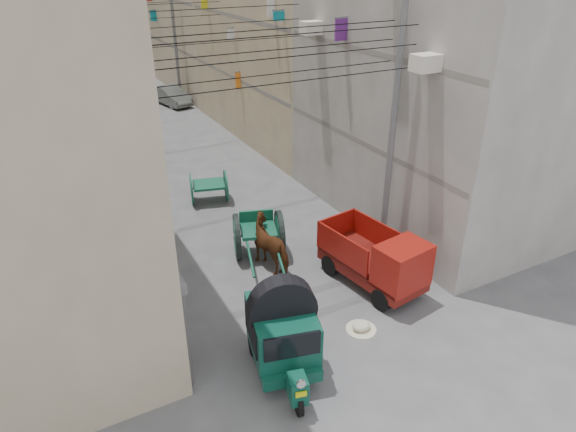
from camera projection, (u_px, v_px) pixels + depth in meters
ground at (416, 422)px, 11.06m from camera, size 140.00×140.00×0.00m
shutters_left at (119, 208)px, 16.87m from camera, size 0.18×14.40×2.88m
signboards at (144, 73)px, 26.44m from camera, size 8.22×40.52×5.67m
ac_units at (369, 11)px, 15.16m from camera, size 0.70×6.55×3.35m
utility_poles at (169, 79)px, 22.53m from camera, size 7.40×22.20×8.00m
overhead_cables at (181, 18)px, 19.22m from camera, size 7.40×22.52×1.12m
auto_rickshaw at (282, 330)px, 11.99m from camera, size 2.03×2.89×1.97m
tonga_cart at (258, 234)px, 16.78m from camera, size 2.23×3.57×1.51m
mini_truck at (381, 264)px, 14.97m from camera, size 1.96×3.52×1.88m
second_cart at (209, 186)px, 20.45m from camera, size 1.72×1.60×1.27m
feed_sack at (361, 326)px, 13.70m from camera, size 0.51×0.41×0.26m
horse at (273, 244)px, 16.20m from camera, size 1.27×2.05×1.60m
distant_car_white at (102, 135)px, 26.49m from camera, size 2.02×3.45×1.10m
distant_car_grey at (171, 96)px, 33.48m from camera, size 2.04×3.77×1.18m
distant_car_green at (86, 66)px, 42.03m from camera, size 2.39×4.30×1.18m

